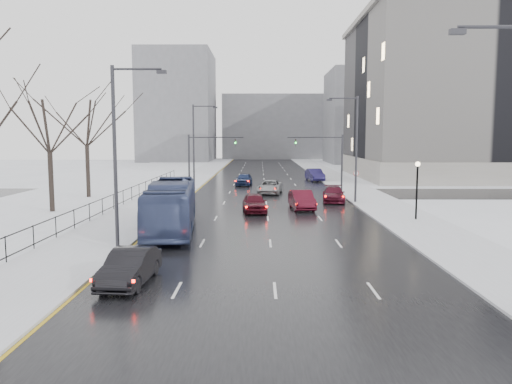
{
  "coord_description": "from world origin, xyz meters",
  "views": [
    {
      "loc": [
        -0.63,
        -6.71,
        6.25
      ],
      "look_at": [
        -0.88,
        27.15,
        2.5
      ],
      "focal_mm": 35.0,
      "sensor_mm": 36.0,
      "label": 1
    }
  ],
  "objects_px": {
    "streetlight_l_far": "(196,142)",
    "sedan_right_far": "(334,194)",
    "lamppost_r_mid": "(417,182)",
    "mast_signal_left": "(199,156)",
    "sedan_center_far": "(244,179)",
    "no_uturn_sign": "(356,176)",
    "streetlight_l_near": "(119,149)",
    "sedan_center_near": "(254,203)",
    "sedan_left_near": "(130,267)",
    "sedan_right_near": "(302,200)",
    "bus": "(171,206)",
    "tree_park_e": "(89,198)",
    "mast_signal_right": "(332,157)",
    "streetlight_r_mid": "(354,144)",
    "sedan_right_distant": "(315,175)",
    "tree_park_d": "(53,213)",
    "sedan_right_cross": "(270,187)"
  },
  "relations": [
    {
      "from": "streetlight_l_near",
      "to": "mast_signal_left",
      "type": "bearing_deg",
      "value": 88.28
    },
    {
      "from": "tree_park_e",
      "to": "sedan_right_far",
      "type": "xyz_separation_m",
      "value": [
        24.69,
        -3.07,
        0.77
      ]
    },
    {
      "from": "bus",
      "to": "sedan_center_near",
      "type": "relative_size",
      "value": 2.58
    },
    {
      "from": "mast_signal_right",
      "to": "sedan_right_far",
      "type": "height_order",
      "value": "mast_signal_right"
    },
    {
      "from": "mast_signal_right",
      "to": "bus",
      "type": "height_order",
      "value": "mast_signal_right"
    },
    {
      "from": "tree_park_d",
      "to": "mast_signal_left",
      "type": "height_order",
      "value": "mast_signal_left"
    },
    {
      "from": "streetlight_l_far",
      "to": "sedan_left_near",
      "type": "bearing_deg",
      "value": -86.93
    },
    {
      "from": "streetlight_l_far",
      "to": "sedan_right_near",
      "type": "bearing_deg",
      "value": -55.24
    },
    {
      "from": "sedan_left_near",
      "to": "bus",
      "type": "distance_m",
      "value": 11.99
    },
    {
      "from": "mast_signal_right",
      "to": "sedan_center_near",
      "type": "distance_m",
      "value": 16.5
    },
    {
      "from": "tree_park_e",
      "to": "lamppost_r_mid",
      "type": "relative_size",
      "value": 3.15
    },
    {
      "from": "sedan_right_cross",
      "to": "no_uturn_sign",
      "type": "bearing_deg",
      "value": -15.93
    },
    {
      "from": "streetlight_r_mid",
      "to": "sedan_right_near",
      "type": "height_order",
      "value": "streetlight_r_mid"
    },
    {
      "from": "lamppost_r_mid",
      "to": "mast_signal_right",
      "type": "distance_m",
      "value": 18.41
    },
    {
      "from": "streetlight_l_near",
      "to": "sedan_center_far",
      "type": "relative_size",
      "value": 2.15
    },
    {
      "from": "streetlight_l_near",
      "to": "sedan_left_near",
      "type": "bearing_deg",
      "value": -71.61
    },
    {
      "from": "streetlight_l_far",
      "to": "sedan_center_near",
      "type": "height_order",
      "value": "streetlight_l_far"
    },
    {
      "from": "sedan_center_near",
      "to": "sedan_right_near",
      "type": "xyz_separation_m",
      "value": [
        4.07,
        1.74,
        0.03
      ]
    },
    {
      "from": "tree_park_e",
      "to": "sedan_center_far",
      "type": "relative_size",
      "value": 2.9
    },
    {
      "from": "lamppost_r_mid",
      "to": "mast_signal_left",
      "type": "distance_m",
      "value": 25.71
    },
    {
      "from": "sedan_right_far",
      "to": "mast_signal_left",
      "type": "bearing_deg",
      "value": 159.27
    },
    {
      "from": "lamppost_r_mid",
      "to": "mast_signal_right",
      "type": "bearing_deg",
      "value": 101.54
    },
    {
      "from": "streetlight_l_far",
      "to": "mast_signal_left",
      "type": "distance_m",
      "value": 4.36
    },
    {
      "from": "tree_park_d",
      "to": "sedan_right_cross",
      "type": "height_order",
      "value": "tree_park_d"
    },
    {
      "from": "tree_park_d",
      "to": "tree_park_e",
      "type": "xyz_separation_m",
      "value": [
        -0.4,
        10.0,
        0.0
      ]
    },
    {
      "from": "streetlight_l_near",
      "to": "sedan_right_near",
      "type": "distance_m",
      "value": 20.01
    },
    {
      "from": "mast_signal_left",
      "to": "sedan_right_distant",
      "type": "bearing_deg",
      "value": 47.54
    },
    {
      "from": "mast_signal_right",
      "to": "sedan_right_far",
      "type": "bearing_deg",
      "value": -96.76
    },
    {
      "from": "streetlight_l_far",
      "to": "sedan_right_far",
      "type": "xyz_separation_m",
      "value": [
        14.65,
        -11.07,
        -4.85
      ]
    },
    {
      "from": "sedan_left_near",
      "to": "tree_park_e",
      "type": "bearing_deg",
      "value": 115.47
    },
    {
      "from": "streetlight_l_near",
      "to": "no_uturn_sign",
      "type": "distance_m",
      "value": 29.81
    },
    {
      "from": "bus",
      "to": "sedan_right_far",
      "type": "distance_m",
      "value": 19.93
    },
    {
      "from": "sedan_center_near",
      "to": "sedan_right_near",
      "type": "relative_size",
      "value": 0.93
    },
    {
      "from": "tree_park_e",
      "to": "streetlight_l_near",
      "type": "distance_m",
      "value": 26.61
    },
    {
      "from": "mast_signal_left",
      "to": "sedan_center_near",
      "type": "distance_m",
      "value": 15.53
    },
    {
      "from": "sedan_left_near",
      "to": "sedan_right_far",
      "type": "height_order",
      "value": "sedan_left_near"
    },
    {
      "from": "mast_signal_left",
      "to": "sedan_center_far",
      "type": "bearing_deg",
      "value": 62.84
    },
    {
      "from": "tree_park_d",
      "to": "sedan_right_near",
      "type": "height_order",
      "value": "tree_park_d"
    },
    {
      "from": "sedan_center_far",
      "to": "no_uturn_sign",
      "type": "bearing_deg",
      "value": -42.64
    },
    {
      "from": "sedan_center_far",
      "to": "streetlight_r_mid",
      "type": "bearing_deg",
      "value": -52.44
    },
    {
      "from": "sedan_right_cross",
      "to": "sedan_center_far",
      "type": "bearing_deg",
      "value": 116.48
    },
    {
      "from": "sedan_right_far",
      "to": "mast_signal_right",
      "type": "bearing_deg",
      "value": 89.61
    },
    {
      "from": "mast_signal_right",
      "to": "sedan_right_cross",
      "type": "height_order",
      "value": "mast_signal_right"
    },
    {
      "from": "sedan_left_near",
      "to": "sedan_center_near",
      "type": "xyz_separation_m",
      "value": [
        5.06,
        20.32,
        0.04
      ]
    },
    {
      "from": "streetlight_r_mid",
      "to": "tree_park_e",
      "type": "bearing_deg",
      "value": 171.37
    },
    {
      "from": "streetlight_l_near",
      "to": "mast_signal_right",
      "type": "relative_size",
      "value": 1.54
    },
    {
      "from": "sedan_right_near",
      "to": "sedan_center_far",
      "type": "relative_size",
      "value": 1.07
    },
    {
      "from": "sedan_left_near",
      "to": "sedan_center_near",
      "type": "height_order",
      "value": "sedan_center_near"
    },
    {
      "from": "streetlight_r_mid",
      "to": "sedan_right_near",
      "type": "bearing_deg",
      "value": -141.63
    },
    {
      "from": "streetlight_r_mid",
      "to": "sedan_center_far",
      "type": "distance_m",
      "value": 20.81
    }
  ]
}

